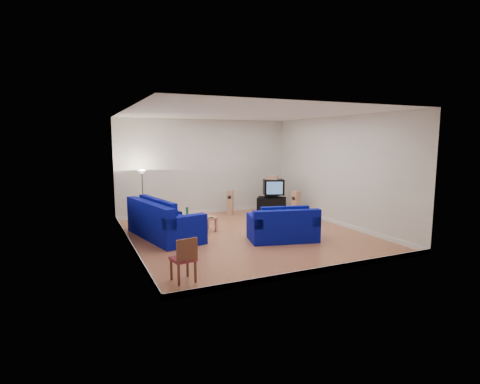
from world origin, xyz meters
name	(u,v)px	position (x,y,z in m)	size (l,w,h in m)	color
room	(246,177)	(0.00, 0.00, 1.54)	(6.01, 6.51, 3.21)	brown
sofa_three_seat	(162,224)	(-2.11, 0.62, 0.36)	(1.58, 2.66, 0.96)	navy
sofa_loveseat	(283,228)	(0.59, -0.93, 0.32)	(1.85, 1.31, 0.84)	navy
coffee_table	(195,220)	(-1.18, 0.74, 0.36)	(1.22, 0.77, 0.41)	tan
bottle	(187,213)	(-1.38, 0.84, 0.56)	(0.07, 0.07, 0.30)	#197233
tissue_box	(198,217)	(-1.14, 0.65, 0.46)	(0.24, 0.13, 0.10)	green
red_canister	(202,215)	(-0.97, 0.78, 0.48)	(0.10, 0.10, 0.14)	red
remote	(211,218)	(-0.80, 0.58, 0.42)	(0.15, 0.05, 0.02)	black
tv_stand	(272,206)	(1.94, 2.10, 0.29)	(0.95, 0.53, 0.58)	black
av_receiver	(272,196)	(1.97, 2.11, 0.63)	(0.43, 0.35, 0.10)	black
television	(274,187)	(1.99, 2.06, 0.94)	(0.80, 0.69, 0.52)	black
centre_speaker	(272,177)	(1.92, 2.06, 1.27)	(0.40, 0.16, 0.14)	tan
speaker_left	(230,203)	(0.64, 2.62, 0.42)	(0.30, 0.31, 0.84)	tan
speaker_right	(296,204)	(2.45, 1.39, 0.43)	(0.31, 0.28, 0.87)	tan
floor_lamp	(142,179)	(-2.23, 2.70, 1.32)	(0.27, 0.27, 1.60)	black
dining_chair	(184,257)	(-2.44, -2.61, 0.46)	(0.45, 0.45, 0.82)	brown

